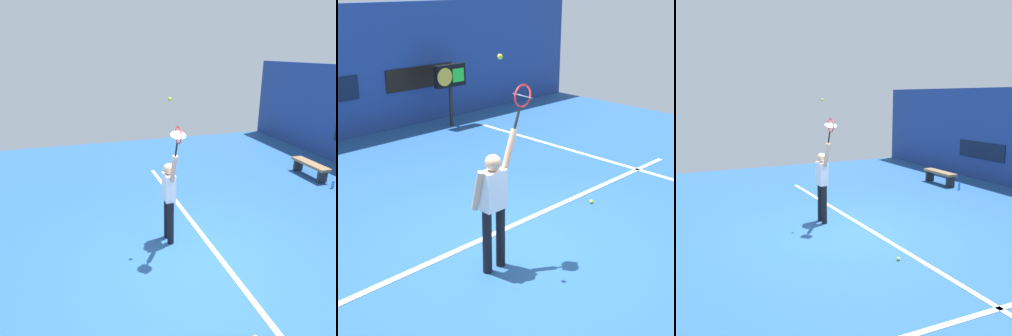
{
  "view_description": "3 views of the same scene",
  "coord_description": "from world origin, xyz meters",
  "views": [
    {
      "loc": [
        4.91,
        -1.95,
        3.74
      ],
      "look_at": [
        -1.22,
        -0.05,
        1.45
      ],
      "focal_mm": 35.33,
      "sensor_mm": 36.0,
      "label": 1
    },
    {
      "loc": [
        -4.96,
        -4.65,
        3.78
      ],
      "look_at": [
        -0.43,
        0.01,
        1.36
      ],
      "focal_mm": 53.58,
      "sensor_mm": 36.0,
      "label": 2
    },
    {
      "loc": [
        7.95,
        -3.76,
        3.03
      ],
      "look_at": [
        -0.85,
        0.43,
        1.28
      ],
      "focal_mm": 43.47,
      "sensor_mm": 36.0,
      "label": 3
    }
  ],
  "objects": [
    {
      "name": "scoreboard_clock",
      "position": [
        3.38,
        6.1,
        1.32
      ],
      "size": [
        0.96,
        0.2,
        1.7
      ],
      "color": "black",
      "rests_on": "ground_plane"
    },
    {
      "name": "tennis_racket",
      "position": [
        -0.3,
        -0.16,
        2.34
      ],
      "size": [
        0.4,
        0.27,
        0.63
      ],
      "color": "black"
    },
    {
      "name": "court_baseline",
      "position": [
        0.0,
        0.58,
        0.01
      ],
      "size": [
        10.0,
        0.1,
        0.01
      ],
      "primitive_type": "cube",
      "color": "white",
      "rests_on": "ground_plane"
    },
    {
      "name": "sponsor_banner_starboard",
      "position": [
        3.0,
        6.92,
        1.3
      ],
      "size": [
        2.2,
        0.03,
        0.6
      ],
      "primitive_type": "cube",
      "color": "black"
    },
    {
      "name": "tennis_ball",
      "position": [
        -0.71,
        -0.18,
        2.93
      ],
      "size": [
        0.07,
        0.07,
        0.07
      ],
      "primitive_type": "sphere",
      "color": "#CCE033"
    },
    {
      "name": "spare_ball",
      "position": [
        1.95,
        0.22,
        0.03
      ],
      "size": [
        0.07,
        0.07,
        0.07
      ],
      "primitive_type": "sphere",
      "color": "#CCE033",
      "rests_on": "ground_plane"
    },
    {
      "name": "tennis_player",
      "position": [
        -0.82,
        -0.15,
        1.01
      ],
      "size": [
        0.68,
        0.31,
        1.97
      ],
      "color": "black",
      "rests_on": "ground_plane"
    },
    {
      "name": "court_sideline",
      "position": [
        4.05,
        2.0,
        0.01
      ],
      "size": [
        0.1,
        7.0,
        0.01
      ],
      "primitive_type": "cube",
      "color": "white",
      "rests_on": "ground_plane"
    },
    {
      "name": "ground_plane",
      "position": [
        0.0,
        0.0,
        0.0
      ],
      "size": [
        18.0,
        18.0,
        0.0
      ],
      "primitive_type": "plane",
      "color": "#23518C"
    }
  ]
}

